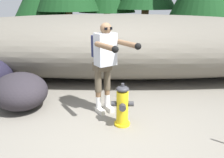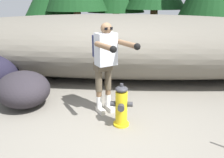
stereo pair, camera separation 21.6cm
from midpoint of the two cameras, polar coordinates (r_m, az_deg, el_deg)
The scene contains 5 objects.
ground_plane at distance 3.92m, azimuth -2.11°, elevation -13.44°, with size 56.00×56.00×0.04m, color slate.
dirt_embankment at distance 6.62m, azimuth -0.62°, elevation 8.33°, with size 14.44×3.20×1.75m, color #666056.
fire_hydrant at distance 3.96m, azimuth 1.03°, elevation -6.83°, with size 0.39×0.33×0.78m.
utility_worker at distance 4.17m, azimuth -3.25°, elevation 5.27°, with size 0.87×1.02×1.73m.
boulder_mid at distance 5.03m, azimuth -23.09°, elevation -2.73°, with size 1.27×1.07×0.72m, color #28242A.
Camera 1 is at (0.11, -3.32, 2.06)m, focal length 36.63 mm.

